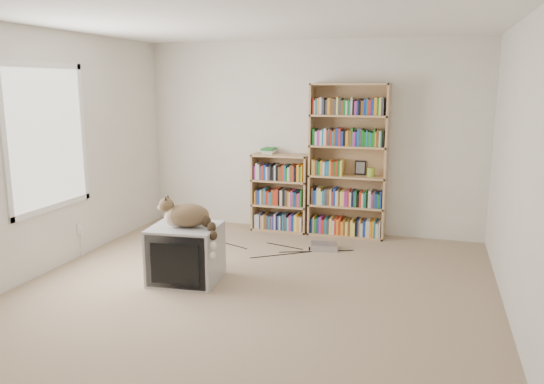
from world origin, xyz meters
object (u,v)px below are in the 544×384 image
(bookcase_short, at_px, (281,195))
(dvd_player, at_px, (324,246))
(bookcase_tall, at_px, (348,165))
(crt_tv, at_px, (186,253))
(cat, at_px, (191,219))

(bookcase_short, bearing_deg, dvd_player, -43.28)
(bookcase_tall, height_order, bookcase_short, bookcase_tall)
(crt_tv, bearing_deg, cat, -33.80)
(cat, relative_size, bookcase_short, 0.66)
(cat, height_order, bookcase_short, bookcase_short)
(crt_tv, bearing_deg, dvd_player, 45.90)
(crt_tv, xyz_separation_m, bookcase_short, (0.38, 2.10, 0.20))
(bookcase_tall, bearing_deg, crt_tv, -121.24)
(cat, xyz_separation_m, bookcase_short, (0.29, 2.15, -0.17))
(crt_tv, relative_size, bookcase_short, 0.68)
(crt_tv, height_order, bookcase_tall, bookcase_tall)
(dvd_player, bearing_deg, cat, -136.51)
(crt_tv, xyz_separation_m, cat, (0.09, -0.05, 0.37))
(bookcase_tall, distance_m, bookcase_short, 1.00)
(crt_tv, distance_m, bookcase_short, 2.14)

